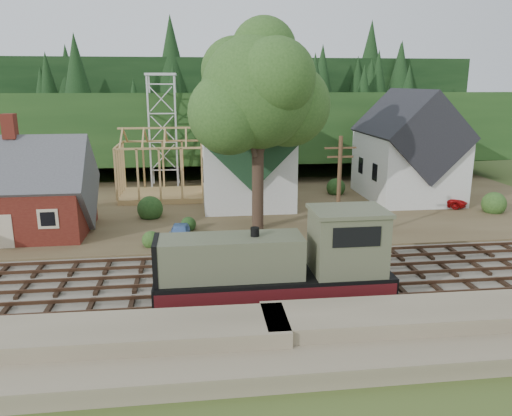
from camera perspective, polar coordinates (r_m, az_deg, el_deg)
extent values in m
plane|color=#384C1E|center=(29.80, -1.15, -8.51)|extent=(140.00, 140.00, 0.00)
cube|color=#7F7259|center=(22.26, 1.29, -16.92)|extent=(64.00, 5.00, 1.60)
cube|color=#726B5B|center=(29.77, -1.15, -8.37)|extent=(64.00, 11.00, 0.16)
cube|color=brown|center=(46.83, -3.50, 0.14)|extent=(64.00, 26.00, 0.30)
cube|color=#1E3F19|center=(70.35, -4.81, 4.74)|extent=(70.00, 28.96, 12.74)
cube|color=black|center=(86.16, -5.29, 6.47)|extent=(80.00, 20.00, 12.00)
cube|color=#531813|center=(41.58, -25.42, -0.13)|extent=(10.00, 7.00, 3.80)
cube|color=#4C4C51|center=(41.20, -25.70, 2.43)|extent=(10.80, 7.41, 7.41)
cube|color=#531813|center=(40.64, -26.35, 8.37)|extent=(0.90, 0.90, 1.80)
cube|color=beige|center=(38.53, -26.88, -2.42)|extent=(1.20, 0.06, 2.40)
cube|color=silver|center=(48.26, -1.34, 4.65)|extent=(8.00, 12.00, 6.40)
cube|color=#1B3C25|center=(47.83, -1.36, 8.43)|extent=(8.40, 12.96, 8.40)
cube|color=silver|center=(41.72, -0.51, 10.35)|extent=(2.40, 2.40, 4.00)
cone|color=#1B3C25|center=(41.63, -0.52, 14.88)|extent=(5.37, 5.37, 2.60)
cube|color=silver|center=(51.45, 16.86, 4.64)|extent=(8.00, 10.00, 6.40)
cube|color=black|center=(51.05, 17.12, 8.18)|extent=(8.40, 10.80, 8.40)
cube|color=tan|center=(50.64, -10.60, 1.46)|extent=(8.00, 6.00, 0.50)
cube|color=tan|center=(49.63, -10.95, 8.97)|extent=(8.00, 0.18, 0.18)
cube|color=silver|center=(54.38, -12.10, 8.40)|extent=(0.18, 0.18, 12.00)
cube|color=silver|center=(54.22, -9.12, 8.52)|extent=(0.18, 0.18, 12.00)
cube|color=silver|center=(57.16, -11.88, 8.68)|extent=(0.18, 0.18, 12.00)
cube|color=silver|center=(57.00, -9.04, 8.79)|extent=(0.18, 0.18, 12.00)
cube|color=silver|center=(55.43, -10.82, 14.78)|extent=(3.20, 3.20, 0.25)
cylinder|color=#38281E|center=(38.34, 0.20, 3.37)|extent=(0.90, 0.90, 8.00)
sphere|color=#2D501E|center=(37.66, 0.21, 13.13)|extent=(8.40, 8.40, 8.40)
sphere|color=#2D501E|center=(39.08, 3.73, 11.67)|extent=(6.40, 6.40, 6.40)
sphere|color=#2D501E|center=(36.70, -3.09, 10.74)|extent=(6.00, 6.00, 6.00)
cylinder|color=#4C331E|center=(34.82, 9.42, 1.56)|extent=(0.28, 0.28, 8.00)
cube|color=#4C331E|center=(34.28, 9.64, 6.79)|extent=(2.20, 0.12, 0.12)
cube|color=#4C331E|center=(34.36, 9.60, 5.80)|extent=(1.80, 0.12, 0.12)
cube|color=black|center=(27.08, 2.07, -10.15)|extent=(12.35, 2.57, 0.36)
cube|color=black|center=(26.79, 2.09, -8.72)|extent=(12.35, 2.99, 1.13)
cube|color=#595D43|center=(25.94, -2.85, -5.61)|extent=(7.41, 2.37, 2.16)
cube|color=#595D43|center=(26.90, 10.40, -3.82)|extent=(3.71, 2.88, 3.29)
cube|color=#595D43|center=(26.43, 10.56, -0.32)|extent=(3.91, 3.09, 0.21)
cube|color=black|center=(25.36, 11.46, -3.28)|extent=(2.47, 0.06, 1.03)
cube|color=#460F12|center=(25.42, 2.64, -10.03)|extent=(12.35, 0.04, 0.72)
cube|color=#460F12|center=(28.17, 1.59, -7.53)|extent=(12.35, 0.04, 0.72)
cylinder|color=black|center=(25.68, -0.13, -3.01)|extent=(0.45, 0.45, 0.72)
imported|color=#608DCE|center=(36.59, -8.71, -2.81)|extent=(1.57, 3.60, 1.21)
imported|color=red|center=(49.35, 20.28, 0.97)|extent=(5.26, 4.18, 1.33)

